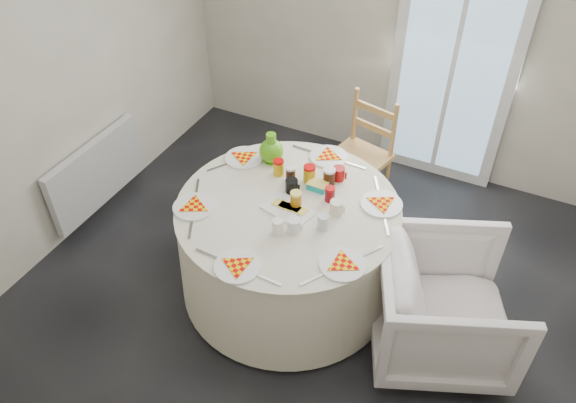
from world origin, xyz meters
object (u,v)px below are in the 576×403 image
at_px(wooden_chair, 359,157).
at_px(green_pitcher, 271,148).
at_px(radiator, 97,173).
at_px(armchair, 445,307).
at_px(table, 288,248).

distance_m(wooden_chair, green_pitcher, 0.91).
distance_m(radiator, armchair, 2.86).
relative_size(radiator, wooden_chair, 1.04).
bearing_deg(armchair, radiator, 65.35).
relative_size(table, green_pitcher, 6.76).
height_order(table, armchair, armchair).
height_order(wooden_chair, armchair, wooden_chair).
distance_m(table, wooden_chair, 1.10).
bearing_deg(table, radiator, 177.74).
relative_size(radiator, armchair, 1.16).
bearing_deg(green_pitcher, armchair, -24.14).
xyz_separation_m(radiator, wooden_chair, (1.86, 1.02, 0.09)).
distance_m(radiator, table, 1.75).
xyz_separation_m(wooden_chair, green_pitcher, (-0.43, -0.70, 0.40)).
height_order(wooden_chair, green_pitcher, green_pitcher).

